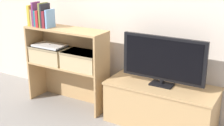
{
  "coord_description": "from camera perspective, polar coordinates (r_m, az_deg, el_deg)",
  "views": [
    {
      "loc": [
        1.47,
        -2.4,
        1.57
      ],
      "look_at": [
        0.0,
        0.15,
        0.58
      ],
      "focal_mm": 50.0,
      "sensor_mm": 36.0,
      "label": 1
    }
  ],
  "objects": [
    {
      "name": "ground_plane",
      "position": [
        3.22,
        -1.33,
        -10.54
      ],
      "size": [
        16.0,
        16.0,
        0.0
      ],
      "primitive_type": "plane",
      "color": "gray"
    },
    {
      "name": "tv_stand",
      "position": [
        3.11,
        8.89,
        -7.57
      ],
      "size": [
        1.06,
        0.47,
        0.42
      ],
      "color": "tan",
      "rests_on": "ground_plane"
    },
    {
      "name": "tv",
      "position": [
        2.93,
        9.33,
        0.61
      ],
      "size": [
        0.81,
        0.14,
        0.48
      ],
      "color": "black",
      "rests_on": "tv_stand"
    },
    {
      "name": "bookshelf_lower_tier",
      "position": [
        3.55,
        -7.49,
        -2.65
      ],
      "size": [
        0.92,
        0.29,
        0.46
      ],
      "color": "tan",
      "rests_on": "ground_plane"
    },
    {
      "name": "bookshelf_upper_tier",
      "position": [
        3.41,
        -7.81,
        4.09
      ],
      "size": [
        0.92,
        0.29,
        0.4
      ],
      "color": "tan",
      "rests_on": "bookshelf_lower_tier"
    },
    {
      "name": "book_mustard",
      "position": [
        3.55,
        -14.37,
        8.48
      ],
      "size": [
        0.03,
        0.13,
        0.22
      ],
      "color": "gold",
      "rests_on": "bookshelf_upper_tier"
    },
    {
      "name": "book_tan",
      "position": [
        3.54,
        -13.97,
        8.11
      ],
      "size": [
        0.02,
        0.12,
        0.18
      ],
      "color": "tan",
      "rests_on": "bookshelf_upper_tier"
    },
    {
      "name": "book_plum",
      "position": [
        3.51,
        -13.71,
        8.71
      ],
      "size": [
        0.02,
        0.12,
        0.26
      ],
      "color": "#6B2D66",
      "rests_on": "bookshelf_upper_tier"
    },
    {
      "name": "book_teal",
      "position": [
        3.5,
        -13.27,
        7.98
      ],
      "size": [
        0.03,
        0.12,
        0.17
      ],
      "color": "#1E7075",
      "rests_on": "bookshelf_upper_tier"
    },
    {
      "name": "book_crimson",
      "position": [
        3.47,
        -12.82,
        7.98
      ],
      "size": [
        0.03,
        0.15,
        0.18
      ],
      "color": "#B22328",
      "rests_on": "bookshelf_upper_tier"
    },
    {
      "name": "book_olive",
      "position": [
        3.44,
        -12.45,
        8.59
      ],
      "size": [
        0.02,
        0.14,
        0.26
      ],
      "color": "olive",
      "rests_on": "bookshelf_upper_tier"
    },
    {
      "name": "book_charcoal",
      "position": [
        3.42,
        -12.12,
        8.5
      ],
      "size": [
        0.02,
        0.15,
        0.25
      ],
      "color": "#232328",
      "rests_on": "bookshelf_upper_tier"
    },
    {
      "name": "book_maroon",
      "position": [
        3.41,
        -11.68,
        7.88
      ],
      "size": [
        0.03,
        0.15,
        0.18
      ],
      "color": "maroon",
      "rests_on": "bookshelf_upper_tier"
    },
    {
      "name": "book_skyblue",
      "position": [
        3.39,
        -11.26,
        7.97
      ],
      "size": [
        0.02,
        0.14,
        0.19
      ],
      "color": "#709ECC",
      "rests_on": "bookshelf_upper_tier"
    },
    {
      "name": "storage_basket_left",
      "position": [
        3.54,
        -11.24,
        1.73
      ],
      "size": [
        0.42,
        0.26,
        0.18
      ],
      "color": "tan",
      "rests_on": "bookshelf_lower_tier"
    },
    {
      "name": "storage_basket_right",
      "position": [
        3.28,
        -5.4,
        0.63
      ],
      "size": [
        0.42,
        0.26,
        0.18
      ],
      "color": "tan",
      "rests_on": "bookshelf_lower_tier"
    },
    {
      "name": "laptop",
      "position": [
        3.52,
        -11.33,
        3.15
      ],
      "size": [
        0.36,
        0.22,
        0.02
      ],
      "color": "white",
      "rests_on": "storage_basket_left"
    }
  ]
}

